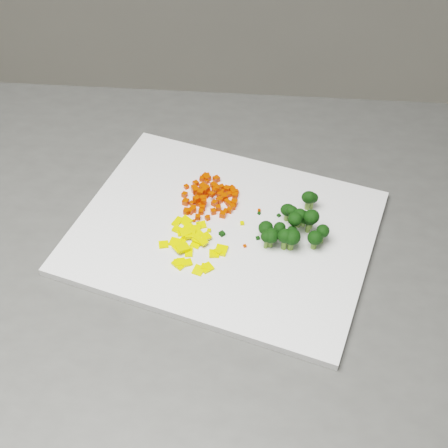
# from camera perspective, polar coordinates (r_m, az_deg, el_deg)

# --- Properties ---
(counter_block) EXTENTS (1.09, 0.77, 0.90)m
(counter_block) POSITION_cam_1_polar(r_m,az_deg,el_deg) (1.24, -2.73, -16.05)
(counter_block) COLOR #4C4C49
(counter_block) RESTS_ON ground
(cutting_board) EXTENTS (0.47, 0.41, 0.01)m
(cutting_board) POSITION_cam_1_polar(r_m,az_deg,el_deg) (0.88, 0.00, -0.70)
(cutting_board) COLOR white
(cutting_board) RESTS_ON counter_block
(carrot_pile) EXTENTS (0.09, 0.09, 0.03)m
(carrot_pile) POSITION_cam_1_polar(r_m,az_deg,el_deg) (0.91, -1.53, 2.94)
(carrot_pile) COLOR red
(carrot_pile) RESTS_ON cutting_board
(pepper_pile) EXTENTS (0.10, 0.10, 0.01)m
(pepper_pile) POSITION_cam_1_polar(r_m,az_deg,el_deg) (0.85, -3.07, -1.62)
(pepper_pile) COLOR yellow
(pepper_pile) RESTS_ON cutting_board
(broccoli_pile) EXTENTS (0.11, 0.11, 0.05)m
(broccoli_pile) POSITION_cam_1_polar(r_m,az_deg,el_deg) (0.86, 6.65, 0.49)
(broccoli_pile) COLOR black
(broccoli_pile) RESTS_ON cutting_board
(carrot_cube_0) EXTENTS (0.01, 0.01, 0.01)m
(carrot_cube_0) POSITION_cam_1_polar(r_m,az_deg,el_deg) (0.90, 0.77, 1.57)
(carrot_cube_0) COLOR red
(carrot_cube_0) RESTS_ON carrot_pile
(carrot_cube_1) EXTENTS (0.01, 0.01, 0.01)m
(carrot_cube_1) POSITION_cam_1_polar(r_m,az_deg,el_deg) (0.89, -1.53, 0.56)
(carrot_cube_1) COLOR red
(carrot_cube_1) RESTS_ON carrot_pile
(carrot_cube_2) EXTENTS (0.01, 0.01, 0.01)m
(carrot_cube_2) POSITION_cam_1_polar(r_m,az_deg,el_deg) (0.92, 1.14, 2.75)
(carrot_cube_2) COLOR red
(carrot_cube_2) RESTS_ON carrot_pile
(carrot_cube_3) EXTENTS (0.01, 0.01, 0.01)m
(carrot_cube_3) POSITION_cam_1_polar(r_m,az_deg,el_deg) (0.91, -3.52, 2.02)
(carrot_cube_3) COLOR red
(carrot_cube_3) RESTS_ON carrot_pile
(carrot_cube_4) EXTENTS (0.01, 0.01, 0.01)m
(carrot_cube_4) POSITION_cam_1_polar(r_m,az_deg,el_deg) (0.92, -3.63, 2.69)
(carrot_cube_4) COLOR red
(carrot_cube_4) RESTS_ON carrot_pile
(carrot_cube_5) EXTENTS (0.01, 0.01, 0.01)m
(carrot_cube_5) POSITION_cam_1_polar(r_m,az_deg,el_deg) (0.89, -3.07, 1.19)
(carrot_cube_5) COLOR red
(carrot_cube_5) RESTS_ON carrot_pile
(carrot_cube_6) EXTENTS (0.01, 0.01, 0.01)m
(carrot_cube_6) POSITION_cam_1_polar(r_m,az_deg,el_deg) (0.92, -2.63, 3.08)
(carrot_cube_6) COLOR red
(carrot_cube_6) RESTS_ON carrot_pile
(carrot_cube_7) EXTENTS (0.01, 0.01, 0.01)m
(carrot_cube_7) POSITION_cam_1_polar(r_m,az_deg,el_deg) (0.93, -3.46, 3.42)
(carrot_cube_7) COLOR red
(carrot_cube_7) RESTS_ON carrot_pile
(carrot_cube_8) EXTENTS (0.01, 0.01, 0.01)m
(carrot_cube_8) POSITION_cam_1_polar(r_m,az_deg,el_deg) (0.92, -1.52, 2.84)
(carrot_cube_8) COLOR red
(carrot_cube_8) RESTS_ON carrot_pile
(carrot_cube_9) EXTENTS (0.01, 0.01, 0.01)m
(carrot_cube_9) POSITION_cam_1_polar(r_m,az_deg,el_deg) (0.92, 0.48, 2.72)
(carrot_cube_9) COLOR red
(carrot_cube_9) RESTS_ON carrot_pile
(carrot_cube_10) EXTENTS (0.01, 0.01, 0.01)m
(carrot_cube_10) POSITION_cam_1_polar(r_m,az_deg,el_deg) (0.92, -0.07, 2.61)
(carrot_cube_10) COLOR red
(carrot_cube_10) RESTS_ON carrot_pile
(carrot_cube_11) EXTENTS (0.01, 0.01, 0.01)m
(carrot_cube_11) POSITION_cam_1_polar(r_m,az_deg,el_deg) (0.89, 0.16, 1.19)
(carrot_cube_11) COLOR red
(carrot_cube_11) RESTS_ON carrot_pile
(carrot_cube_12) EXTENTS (0.01, 0.01, 0.01)m
(carrot_cube_12) POSITION_cam_1_polar(r_m,az_deg,el_deg) (0.92, 0.08, 2.56)
(carrot_cube_12) COLOR red
(carrot_cube_12) RESTS_ON carrot_pile
(carrot_cube_13) EXTENTS (0.01, 0.01, 0.01)m
(carrot_cube_13) POSITION_cam_1_polar(r_m,az_deg,el_deg) (0.93, -0.22, 3.39)
(carrot_cube_13) COLOR red
(carrot_cube_13) RESTS_ON carrot_pile
(carrot_cube_14) EXTENTS (0.01, 0.01, 0.01)m
(carrot_cube_14) POSITION_cam_1_polar(r_m,az_deg,el_deg) (0.92, -0.34, 2.73)
(carrot_cube_14) COLOR red
(carrot_cube_14) RESTS_ON carrot_pile
(carrot_cube_15) EXTENTS (0.01, 0.01, 0.01)m
(carrot_cube_15) POSITION_cam_1_polar(r_m,az_deg,el_deg) (0.91, -0.41, 2.19)
(carrot_cube_15) COLOR red
(carrot_cube_15) RESTS_ON carrot_pile
(carrot_cube_16) EXTENTS (0.01, 0.01, 0.01)m
(carrot_cube_16) POSITION_cam_1_polar(r_m,az_deg,el_deg) (0.90, -1.95, 2.33)
(carrot_cube_16) COLOR red
(carrot_cube_16) RESTS_ON carrot_pile
(carrot_cube_17) EXTENTS (0.01, 0.01, 0.01)m
(carrot_cube_17) POSITION_cam_1_polar(r_m,az_deg,el_deg) (0.94, -0.70, 4.14)
(carrot_cube_17) COLOR red
(carrot_cube_17) RESTS_ON carrot_pile
(carrot_cube_18) EXTENTS (0.01, 0.01, 0.01)m
(carrot_cube_18) POSITION_cam_1_polar(r_m,az_deg,el_deg) (0.90, -3.11, 1.18)
(carrot_cube_18) COLOR red
(carrot_cube_18) RESTS_ON carrot_pile
(carrot_cube_19) EXTENTS (0.01, 0.01, 0.01)m
(carrot_cube_19) POSITION_cam_1_polar(r_m,az_deg,el_deg) (0.95, -1.70, 4.36)
(carrot_cube_19) COLOR red
(carrot_cube_19) RESTS_ON carrot_pile
(carrot_cube_20) EXTENTS (0.01, 0.01, 0.01)m
(carrot_cube_20) POSITION_cam_1_polar(r_m,az_deg,el_deg) (0.90, 0.54, 1.84)
(carrot_cube_20) COLOR red
(carrot_cube_20) RESTS_ON carrot_pile
(carrot_cube_21) EXTENTS (0.01, 0.01, 0.01)m
(carrot_cube_21) POSITION_cam_1_polar(r_m,az_deg,el_deg) (0.89, 0.50, 1.27)
(carrot_cube_21) COLOR red
(carrot_cube_21) RESTS_ON carrot_pile
(carrot_cube_22) EXTENTS (0.01, 0.01, 0.01)m
(carrot_cube_22) POSITION_cam_1_polar(r_m,az_deg,el_deg) (0.89, -0.10, 0.88)
(carrot_cube_22) COLOR red
(carrot_cube_22) RESTS_ON carrot_pile
(carrot_cube_23) EXTENTS (0.01, 0.01, 0.01)m
(carrot_cube_23) POSITION_cam_1_polar(r_m,az_deg,el_deg) (0.89, -2.41, 0.63)
(carrot_cube_23) COLOR red
(carrot_cube_23) RESTS_ON carrot_pile
(carrot_cube_24) EXTENTS (0.01, 0.01, 0.01)m
(carrot_cube_24) POSITION_cam_1_polar(r_m,az_deg,el_deg) (0.92, -0.21, 2.98)
(carrot_cube_24) COLOR red
(carrot_cube_24) RESTS_ON carrot_pile
(carrot_cube_25) EXTENTS (0.01, 0.01, 0.01)m
(carrot_cube_25) POSITION_cam_1_polar(r_m,az_deg,el_deg) (0.92, 0.88, 2.93)
(carrot_cube_25) COLOR red
(carrot_cube_25) RESTS_ON carrot_pile
(carrot_cube_26) EXTENTS (0.01, 0.01, 0.01)m
(carrot_cube_26) POSITION_cam_1_polar(r_m,az_deg,el_deg) (0.89, -0.99, 1.15)
(carrot_cube_26) COLOR red
(carrot_cube_26) RESTS_ON carrot_pile
(carrot_cube_27) EXTENTS (0.01, 0.01, 0.01)m
(carrot_cube_27) POSITION_cam_1_polar(r_m,az_deg,el_deg) (0.93, -0.99, 3.59)
(carrot_cube_27) COLOR red
(carrot_cube_27) RESTS_ON carrot_pile
(carrot_cube_28) EXTENTS (0.01, 0.01, 0.01)m
(carrot_cube_28) POSITION_cam_1_polar(r_m,az_deg,el_deg) (0.92, -2.05, 3.37)
(carrot_cube_28) COLOR red
(carrot_cube_28) RESTS_ON carrot_pile
(carrot_cube_29) EXTENTS (0.01, 0.01, 0.01)m
(carrot_cube_29) POSITION_cam_1_polar(r_m,az_deg,el_deg) (0.91, -1.78, 3.13)
(carrot_cube_29) COLOR red
(carrot_cube_29) RESTS_ON carrot_pile
(carrot_cube_30) EXTENTS (0.01, 0.01, 0.01)m
(carrot_cube_30) POSITION_cam_1_polar(r_m,az_deg,el_deg) (0.93, -2.75, 3.25)
(carrot_cube_30) COLOR red
(carrot_cube_30) RESTS_ON carrot_pile
(carrot_cube_31) EXTENTS (0.01, 0.01, 0.01)m
(carrot_cube_31) POSITION_cam_1_polar(r_m,az_deg,el_deg) (0.94, -1.56, 4.20)
(carrot_cube_31) COLOR red
(carrot_cube_31) RESTS_ON carrot_pile
(carrot_cube_32) EXTENTS (0.01, 0.01, 0.01)m
(carrot_cube_32) POSITION_cam_1_polar(r_m,az_deg,el_deg) (0.92, -0.85, 3.10)
(carrot_cube_32) COLOR red
(carrot_cube_32) RESTS_ON carrot_pile
(carrot_cube_33) EXTENTS (0.01, 0.01, 0.01)m
(carrot_cube_33) POSITION_cam_1_polar(r_m,az_deg,el_deg) (0.91, -2.16, 2.88)
(carrot_cube_33) COLOR red
(carrot_cube_33) RESTS_ON carrot_pile
(carrot_cube_34) EXTENTS (0.01, 0.01, 0.01)m
(carrot_cube_34) POSITION_cam_1_polar(r_m,az_deg,el_deg) (0.94, -2.03, 4.15)
(carrot_cube_34) COLOR red
(carrot_cube_34) RESTS_ON carrot_pile
(carrot_cube_35) EXTENTS (0.01, 0.01, 0.01)m
(carrot_cube_35) POSITION_cam_1_polar(r_m,az_deg,el_deg) (0.92, -1.54, 3.30)
(carrot_cube_35) COLOR red
(carrot_cube_35) RESTS_ON carrot_pile
(carrot_cube_36) EXTENTS (0.01, 0.01, 0.01)m
(carrot_cube_36) POSITION_cam_1_polar(r_m,az_deg,el_deg) (0.93, -1.65, 3.22)
(carrot_cube_36) COLOR red
(carrot_cube_36) RESTS_ON carrot_pile
(carrot_cube_37) EXTENTS (0.01, 0.01, 0.01)m
(carrot_cube_37) POSITION_cam_1_polar(r_m,az_deg,el_deg) (0.91, -0.88, 1.92)
(carrot_cube_37) COLOR red
(carrot_cube_37) RESTS_ON carrot_pile
(carrot_cube_38) EXTENTS (0.01, 0.01, 0.01)m
(carrot_cube_38) POSITION_cam_1_polar(r_m,az_deg,el_deg) (0.90, -1.85, 2.12)
(carrot_cube_38) COLOR red
(carrot_cube_38) RESTS_ON carrot_pile
(carrot_cube_39) EXTENTS (0.01, 0.01, 0.01)m
(carrot_cube_39) POSITION_cam_1_polar(r_m,az_deg,el_deg) (0.90, -2.53, 2.29)
(carrot_cube_39) COLOR red
(carrot_cube_39) RESTS_ON carrot_pile
(carrot_cube_40) EXTENTS (0.01, 0.01, 0.01)m
(carrot_cube_40) POSITION_cam_1_polar(r_m,az_deg,el_deg) (0.92, -1.71, 2.53)
(carrot_cube_40) COLOR red
(carrot_cube_40) RESTS_ON carrot_pile
(carrot_cube_41) EXTENTS (0.01, 0.01, 0.01)m
(carrot_cube_41) POSITION_cam_1_polar(r_m,az_deg,el_deg) (0.90, -2.00, 1.52)
(carrot_cube_41) COLOR red
(carrot_cube_41) RESTS_ON carrot_pile
(carrot_cube_42) EXTENTS (0.01, 0.01, 0.01)m
(carrot_cube_42) POSITION_cam_1_polar(r_m,az_deg,el_deg) (0.92, 1.14, 2.97)
(carrot_cube_42) COLOR red
(carrot_cube_42) RESTS_ON carrot_pile
(carrot_cube_43) EXTENTS (0.01, 0.01, 0.01)m
(carrot_cube_43) POSITION_cam_1_polar(r_m,az_deg,el_deg) (0.90, -0.53, 1.48)
(carrot_cube_43) COLOR red
(carrot_cube_43) RESTS_ON carrot_pile
(carrot_cube_44) EXTENTS (0.01, 0.01, 0.01)m
(carrot_cube_44) POSITION_cam_1_polar(r_m,az_deg,el_deg) (0.92, 0.48, 2.76)
(carrot_cube_44) COLOR red
(carrot_cube_44) RESTS_ON carrot_pile
(carrot_cube_45) EXTENTS (0.01, 0.01, 0.01)m
(carrot_cube_45) POSITION_cam_1_polar(r_m,az_deg,el_deg) (0.91, -2.33, 1.87)
(carrot_cube_45) COLOR red
(carrot_cube_45) RESTS_ON carrot_pile
(carrot_cube_46) EXTENTS (0.01, 0.01, 0.01)m
(carrot_cube_46) POSITION_cam_1_polar(r_m,az_deg,el_deg) (0.90, -2.83, 1.39)
(carrot_cube_46) COLOR red
(carrot_cube_46) RESTS_ON carrot_pile
(carrot_cube_47) EXTENTS (0.01, 0.01, 0.01)m
(carrot_cube_47) POSITION_cam_1_polar(r_m,az_deg,el_deg) (0.94, -2.60, 3.72)
(carrot_cube_47) COLOR red
(carrot_cube_47) RESTS_ON carrot_pile
(carrot_cube_48) EXTENTS (0.01, 0.01, 0.01)m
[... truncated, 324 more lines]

